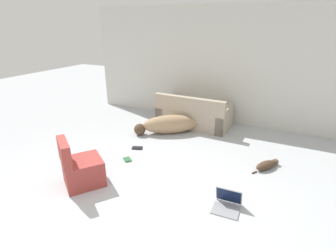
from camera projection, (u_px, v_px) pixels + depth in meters
ground_plane at (120, 210)px, 3.46m from camera, size 20.00×20.00×0.00m
wall_back at (214, 66)px, 6.23m from camera, size 6.53×0.06×2.73m
couch at (193, 115)px, 6.25m from camera, size 1.72×0.85×0.77m
dog at (168, 125)px, 5.83m from camera, size 1.50×1.12×0.42m
cat at (267, 165)px, 4.45m from camera, size 0.40×0.56×0.13m
laptop_open at (227, 202)px, 3.50m from camera, size 0.36×0.36×0.26m
book_black at (137, 148)px, 5.17m from camera, size 0.23×0.18×0.02m
book_green at (127, 159)px, 4.73m from camera, size 0.20×0.19×0.02m
side_chair at (81, 169)px, 3.94m from camera, size 0.75×0.76×0.76m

